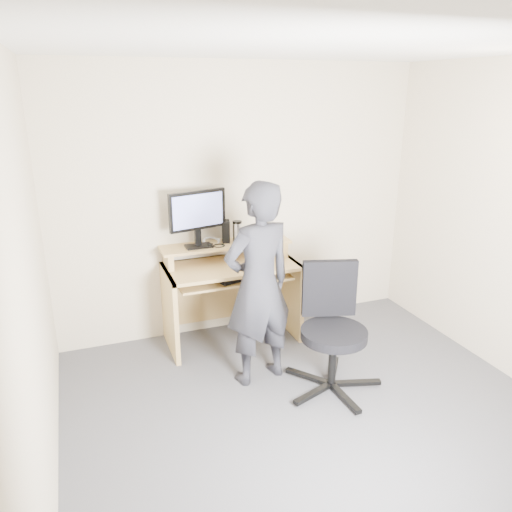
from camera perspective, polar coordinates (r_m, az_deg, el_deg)
ground at (r=3.75m, az=7.62°, el=-18.73°), size 3.50×3.50×0.00m
back_wall at (r=4.70m, az=-1.74°, el=6.21°), size 3.50×0.02×2.50m
ceiling at (r=2.99m, az=9.84°, el=22.88°), size 3.50×3.50×0.02m
desk at (r=4.65m, az=-3.11°, el=-3.04°), size 1.20×0.60×0.91m
monitor at (r=4.41m, az=-6.69°, el=4.80°), size 0.53×0.16×0.51m
external_drive at (r=4.61m, az=-3.47°, el=2.85°), size 0.10×0.14×0.20m
travel_mug at (r=4.58m, az=-2.14°, el=2.66°), size 0.10×0.10×0.18m
smartphone at (r=4.63m, az=-0.68°, el=1.73°), size 0.08×0.14×0.01m
charger at (r=4.47m, az=-5.23°, el=1.19°), size 0.05×0.05×0.03m
headphones at (r=4.62m, az=-5.15°, el=1.67°), size 0.18×0.18×0.06m
keyboard at (r=4.47m, az=-1.73°, el=-2.29°), size 0.49×0.29×0.03m
mouse at (r=4.50m, az=0.95°, el=-0.75°), size 0.11×0.09×0.04m
office_chair at (r=3.95m, az=8.68°, el=-7.65°), size 0.77×0.74×0.97m
person at (r=3.86m, az=0.28°, el=-3.36°), size 0.67×0.51×1.63m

